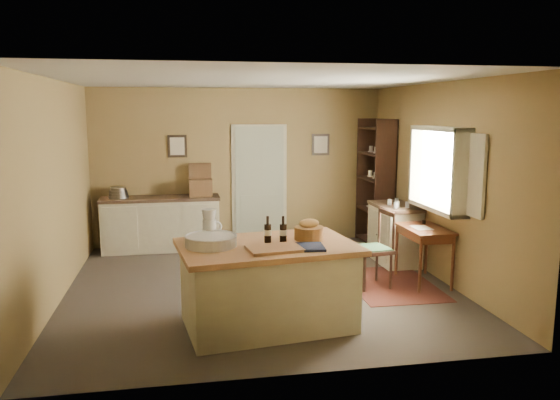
# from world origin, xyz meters

# --- Properties ---
(ground) EXTENTS (5.00, 5.00, 0.00)m
(ground) POSITION_xyz_m (0.00, 0.00, 0.00)
(ground) COLOR #4C433A
(ground) RESTS_ON ground
(wall_back) EXTENTS (5.00, 0.10, 2.70)m
(wall_back) POSITION_xyz_m (0.00, 2.50, 1.35)
(wall_back) COLOR olive
(wall_back) RESTS_ON ground
(wall_front) EXTENTS (5.00, 0.10, 2.70)m
(wall_front) POSITION_xyz_m (0.00, -2.50, 1.35)
(wall_front) COLOR olive
(wall_front) RESTS_ON ground
(wall_left) EXTENTS (0.10, 5.00, 2.70)m
(wall_left) POSITION_xyz_m (-2.50, 0.00, 1.35)
(wall_left) COLOR olive
(wall_left) RESTS_ON ground
(wall_right) EXTENTS (0.10, 5.00, 2.70)m
(wall_right) POSITION_xyz_m (2.50, 0.00, 1.35)
(wall_right) COLOR olive
(wall_right) RESTS_ON ground
(ceiling) EXTENTS (5.00, 5.00, 0.00)m
(ceiling) POSITION_xyz_m (0.00, 0.00, 2.70)
(ceiling) COLOR silver
(ceiling) RESTS_ON wall_back
(door) EXTENTS (0.97, 0.06, 2.11)m
(door) POSITION_xyz_m (0.35, 2.47, 1.05)
(door) COLOR #ABB095
(door) RESTS_ON ground
(framed_prints) EXTENTS (2.82, 0.02, 0.38)m
(framed_prints) POSITION_xyz_m (0.20, 2.48, 1.72)
(framed_prints) COLOR black
(framed_prints) RESTS_ON ground
(window) EXTENTS (0.25, 1.99, 1.12)m
(window) POSITION_xyz_m (2.42, -0.20, 1.55)
(window) COLOR beige
(window) RESTS_ON ground
(work_island) EXTENTS (2.00, 1.44, 1.20)m
(work_island) POSITION_xyz_m (-0.12, -1.33, 0.48)
(work_island) COLOR beige
(work_island) RESTS_ON ground
(sideboard) EXTENTS (1.94, 0.55, 1.18)m
(sideboard) POSITION_xyz_m (-1.34, 2.20, 0.48)
(sideboard) COLOR beige
(sideboard) RESTS_ON ground
(rug) EXTENTS (1.14, 1.62, 0.01)m
(rug) POSITION_xyz_m (1.75, -0.24, 0.00)
(rug) COLOR #50291B
(rug) RESTS_ON ground
(writing_desk) EXTENTS (0.53, 0.86, 0.82)m
(writing_desk) POSITION_xyz_m (2.20, -0.24, 0.67)
(writing_desk) COLOR #3C1C0E
(writing_desk) RESTS_ON ground
(desk_chair) EXTENTS (0.53, 0.53, 1.00)m
(desk_chair) POSITION_xyz_m (1.45, -0.27, 0.50)
(desk_chair) COLOR black
(desk_chair) RESTS_ON ground
(right_cabinet) EXTENTS (0.56, 0.99, 0.99)m
(right_cabinet) POSITION_xyz_m (2.20, 0.80, 0.46)
(right_cabinet) COLOR beige
(right_cabinet) RESTS_ON ground
(shelving_unit) EXTENTS (0.37, 0.98, 2.18)m
(shelving_unit) POSITION_xyz_m (2.36, 1.99, 1.09)
(shelving_unit) COLOR black
(shelving_unit) RESTS_ON ground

